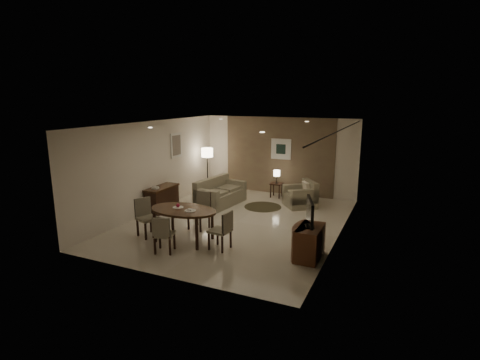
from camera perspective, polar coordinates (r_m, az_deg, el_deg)
The scene contains 31 objects.
room_shell at distance 10.42m, azimuth 0.45°, elevation 1.29°, with size 5.50×7.00×2.70m.
taupe_accent at distance 13.25m, azimuth 5.87°, elevation 3.68°, with size 3.96×0.03×2.70m, color brown.
curtain_wall at distance 9.29m, azimuth 14.72°, elevation -0.71°, with size 0.08×6.70×2.58m, color #BFAC95, non-canonical shape.
curtain_rod at distance 9.09m, azimuth 15.18°, elevation 7.41°, with size 0.03×0.03×6.80m, color black.
art_back_frame at distance 13.16m, azimuth 6.27°, elevation 4.71°, with size 0.72×0.03×0.72m, color silver.
art_back_canvas at distance 13.15m, azimuth 6.25°, elevation 4.70°, with size 0.34×0.01×0.34m, color black.
art_left_frame at distance 12.33m, azimuth -9.69°, elevation 5.25°, with size 0.03×0.60×0.80m, color silver.
art_left_canvas at distance 12.32m, azimuth -9.63°, elevation 5.24°, with size 0.01×0.46×0.64m, color gray.
downlight_nl at distance 9.06m, azimuth -13.53°, elevation 7.77°, with size 0.10×0.10×0.01m, color white.
downlight_nr at distance 7.68m, azimuth 3.41°, elevation 7.28°, with size 0.10×0.10×0.01m, color white.
downlight_fl at distance 12.10m, azimuth -2.96°, elevation 9.24°, with size 0.10×0.10×0.01m, color white.
downlight_fr at distance 11.10m, azimuth 10.15°, elevation 8.76°, with size 0.10×0.10×0.01m, color white.
console_desk at distance 11.53m, azimuth -11.79°, elevation -2.84°, with size 0.48×1.20×0.75m, color #3F2614, non-canonical shape.
telephone at distance 11.19m, azimuth -12.78°, elevation -1.11°, with size 0.20×0.14×0.09m, color white, non-canonical shape.
tv_cabinet at distance 8.22m, azimuth 10.56°, elevation -9.35°, with size 0.48×0.90×0.70m, color #5F2C1C, non-canonical shape.
flat_tv at distance 8.00m, azimuth 10.62°, elevation -4.88°, with size 0.06×0.88×0.60m, color black, non-canonical shape.
dining_table at distance 9.11m, azimuth -8.56°, elevation -6.79°, with size 1.67×1.05×0.78m, color #3F2614, non-canonical shape.
chair_near at distance 8.53m, azimuth -11.45°, elevation -8.03°, with size 0.41×0.41×0.85m, color gray, non-canonical shape.
chair_far at distance 9.82m, azimuth -6.32°, elevation -4.71°, with size 0.47×0.47×0.97m, color gray, non-canonical shape.
chair_left at distance 9.54m, azimuth -13.87°, elevation -5.63°, with size 0.45×0.45×0.94m, color gray, non-canonical shape.
chair_right at distance 8.52m, azimuth -3.10°, elevation -7.65°, with size 0.43×0.43×0.89m, color gray, non-canonical shape.
plate_a at distance 9.12m, azimuth -9.42°, elevation -4.15°, with size 0.26×0.26×0.02m, color white.
plate_b at distance 8.83m, azimuth -7.61°, elevation -4.65°, with size 0.26×0.26×0.02m, color white.
fruit_apple at distance 9.10m, azimuth -9.43°, elevation -3.83°, with size 0.09×0.09×0.09m, color #AE1334.
napkin at distance 8.82m, azimuth -7.61°, elevation -4.50°, with size 0.12×0.08×0.03m, color white.
round_rug at distance 11.81m, azimuth 3.50°, elevation -4.09°, with size 1.16×1.16×0.01m, color #423C25.
sofa at distance 11.96m, azimuth -2.97°, elevation -1.80°, with size 0.89×1.78×0.84m, color gray, non-canonical shape.
armchair at distance 11.89m, azimuth 9.13°, elevation -2.11°, with size 0.91×0.86×0.81m, color gray, non-canonical shape.
side_table at distance 12.92m, azimuth 5.57°, elevation -1.54°, with size 0.39×0.39×0.49m, color black, non-canonical shape.
table_lamp at distance 12.81m, azimuth 5.62°, elevation 0.61°, with size 0.22×0.22×0.50m, color #FFEAC1, non-canonical shape.
floor_lamp at distance 13.39m, azimuth -4.98°, elevation 1.43°, with size 0.41×0.41×1.62m, color #FFE5B7, non-canonical shape.
Camera 1 is at (4.13, -8.94, 3.40)m, focal length 28.00 mm.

